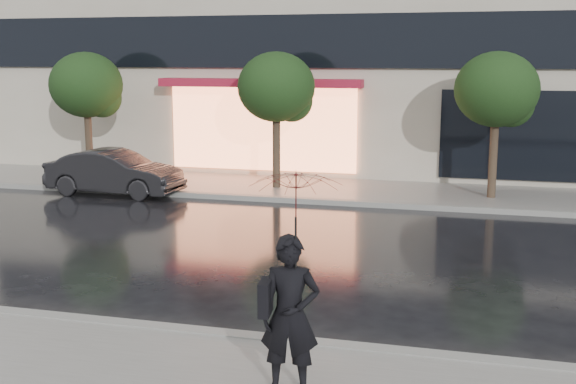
% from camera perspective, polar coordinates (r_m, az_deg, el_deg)
% --- Properties ---
extents(ground, '(120.00, 120.00, 0.00)m').
position_cam_1_polar(ground, '(10.84, 0.11, -10.12)').
color(ground, black).
rests_on(ground, ground).
extents(sidewalk_far, '(60.00, 3.50, 0.12)m').
position_cam_1_polar(sidewalk_far, '(20.57, 7.35, -0.03)').
color(sidewalk_far, slate).
rests_on(sidewalk_far, ground).
extents(curb_near, '(60.00, 0.25, 0.14)m').
position_cam_1_polar(curb_near, '(9.92, -1.38, -11.72)').
color(curb_near, gray).
rests_on(curb_near, ground).
extents(curb_far, '(60.00, 0.25, 0.14)m').
position_cam_1_polar(curb_far, '(18.87, 6.66, -0.96)').
color(curb_far, gray).
rests_on(curb_far, ground).
extents(tree_far_west, '(2.20, 2.20, 3.99)m').
position_cam_1_polar(tree_far_west, '(22.95, -15.49, 7.97)').
color(tree_far_west, '#33261C').
rests_on(tree_far_west, ground).
extents(tree_mid_west, '(2.20, 2.20, 3.99)m').
position_cam_1_polar(tree_mid_west, '(20.61, -0.75, 8.09)').
color(tree_mid_west, '#33261C').
rests_on(tree_mid_west, ground).
extents(tree_mid_east, '(2.20, 2.20, 3.99)m').
position_cam_1_polar(tree_mid_east, '(19.86, 16.33, 7.57)').
color(tree_mid_east, '#33261C').
rests_on(tree_mid_east, ground).
extents(parked_car, '(3.93, 1.56, 1.27)m').
position_cam_1_polar(parked_car, '(20.84, -13.55, 1.50)').
color(parked_car, black).
rests_on(parked_car, ground).
extents(pedestrian_with_umbrella, '(1.11, 1.13, 2.54)m').
position_cam_1_polar(pedestrian_with_umbrella, '(7.85, 0.42, -4.64)').
color(pedestrian_with_umbrella, black).
rests_on(pedestrian_with_umbrella, sidewalk_near).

